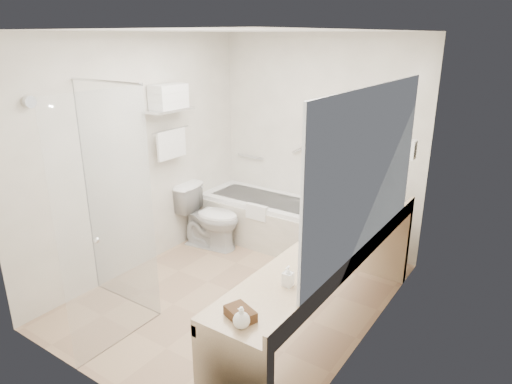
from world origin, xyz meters
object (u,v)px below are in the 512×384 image
Objects in this scene: toilet at (210,217)px; bathtub at (265,219)px; vanity_counter at (329,272)px; amenity_basket at (240,314)px; water_bottle_left at (372,207)px.

bathtub is at bearing -48.30° from toilet.
vanity_counter is 1.20m from amenity_basket.
vanity_counter is at bearing -121.72° from toilet.
water_bottle_left is at bearing -19.28° from bathtub.
bathtub is 8.38× the size of amenity_basket.
toilet is at bearing 179.92° from water_bottle_left.
toilet is at bearing 156.71° from vanity_counter.
amenity_basket reaches higher than toilet.
toilet reaches higher than bathtub.
amenity_basket is 0.91× the size of water_bottle_left.
water_bottle_left is at bearing 88.26° from vanity_counter.
bathtub is 7.62× the size of water_bottle_left.
bathtub is 2.09m from vanity_counter.
toilet is at bearing 133.86° from amenity_basket.
vanity_counter is 2.17m from toilet.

